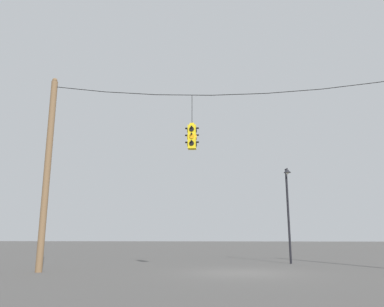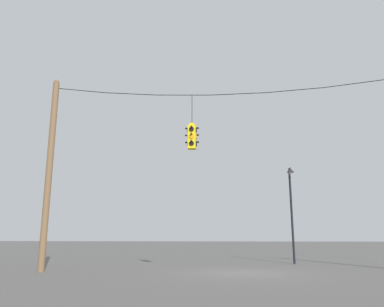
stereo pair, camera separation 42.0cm
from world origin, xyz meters
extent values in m
plane|color=#565451|center=(0.00, 0.00, 0.00)|extent=(200.00, 200.00, 0.00)
cylinder|color=brown|center=(-8.28, -0.49, 4.16)|extent=(0.28, 0.28, 8.32)
sphere|color=brown|center=(-8.28, -0.49, 8.38)|extent=(0.22, 0.22, 0.22)
cylinder|color=black|center=(-7.10, -0.49, 7.90)|extent=(2.37, 0.03, 0.36)
cylinder|color=black|center=(-4.73, -0.49, 7.63)|extent=(2.37, 0.03, 0.25)
cylinder|color=black|center=(-2.37, -0.49, 7.46)|extent=(2.37, 0.03, 0.14)
cylinder|color=black|center=(0.00, -0.49, 7.40)|extent=(2.37, 0.03, 0.03)
cylinder|color=black|center=(2.37, -0.49, 7.46)|extent=(2.37, 0.03, 0.14)
cylinder|color=black|center=(4.73, -0.49, 7.63)|extent=(2.37, 0.03, 0.25)
cube|color=yellow|center=(-1.99, -0.49, 5.54)|extent=(0.34, 0.34, 1.03)
cube|color=yellow|center=(-1.99, -0.49, 6.10)|extent=(0.19, 0.19, 0.10)
cylinder|color=black|center=(-1.99, -0.49, 6.79)|extent=(0.02, 0.02, 1.28)
cylinder|color=black|center=(-1.99, -0.67, 5.85)|extent=(0.20, 0.03, 0.20)
cylinder|color=black|center=(-1.99, -0.72, 5.94)|extent=(0.07, 0.12, 0.07)
cylinder|color=orange|center=(-1.99, -0.67, 5.54)|extent=(0.20, 0.03, 0.20)
cylinder|color=black|center=(-1.99, -0.72, 5.63)|extent=(0.07, 0.12, 0.07)
cylinder|color=black|center=(-1.99, -0.67, 5.23)|extent=(0.20, 0.03, 0.20)
cylinder|color=black|center=(-1.99, -0.72, 5.32)|extent=(0.07, 0.12, 0.07)
cylinder|color=black|center=(-1.99, -0.30, 5.85)|extent=(0.20, 0.03, 0.20)
cylinder|color=black|center=(-1.99, -0.26, 5.94)|extent=(0.07, 0.12, 0.07)
cylinder|color=orange|center=(-1.99, -0.30, 5.54)|extent=(0.20, 0.03, 0.20)
cylinder|color=black|center=(-1.99, -0.26, 5.63)|extent=(0.07, 0.12, 0.07)
cylinder|color=black|center=(-1.99, -0.30, 5.23)|extent=(0.20, 0.03, 0.20)
cylinder|color=black|center=(-1.99, -0.26, 5.32)|extent=(0.07, 0.12, 0.07)
cylinder|color=black|center=(-2.18, -0.49, 5.85)|extent=(0.03, 0.20, 0.20)
cylinder|color=black|center=(-2.22, -0.49, 5.94)|extent=(0.12, 0.07, 0.07)
cylinder|color=orange|center=(-2.18, -0.49, 5.54)|extent=(0.03, 0.20, 0.20)
cylinder|color=black|center=(-2.22, -0.49, 5.63)|extent=(0.12, 0.07, 0.07)
cylinder|color=black|center=(-2.18, -0.49, 5.23)|extent=(0.03, 0.20, 0.20)
cylinder|color=black|center=(-2.22, -0.49, 5.32)|extent=(0.12, 0.07, 0.07)
cylinder|color=black|center=(-1.81, -0.49, 5.85)|extent=(0.03, 0.20, 0.20)
cylinder|color=black|center=(-1.76, -0.49, 5.94)|extent=(0.12, 0.07, 0.07)
cylinder|color=orange|center=(-1.81, -0.49, 5.54)|extent=(0.03, 0.20, 0.20)
cylinder|color=black|center=(-1.76, -0.49, 5.63)|extent=(0.12, 0.07, 0.07)
cylinder|color=black|center=(-1.81, -0.49, 5.23)|extent=(0.03, 0.20, 0.20)
cylinder|color=black|center=(-1.76, -0.49, 5.32)|extent=(0.12, 0.07, 0.07)
cylinder|color=black|center=(2.80, 5.52, 2.58)|extent=(0.12, 0.12, 5.17)
cylinder|color=black|center=(2.80, 5.30, 5.12)|extent=(0.07, 0.44, 0.07)
cone|color=#232328|center=(2.80, 5.08, 5.00)|extent=(0.40, 0.40, 0.24)
sphere|color=silver|center=(2.80, 5.08, 4.88)|extent=(0.18, 0.18, 0.18)
camera|label=1|loc=(-0.59, -15.75, 1.42)|focal=35.00mm
camera|label=2|loc=(-0.17, -15.71, 1.42)|focal=35.00mm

